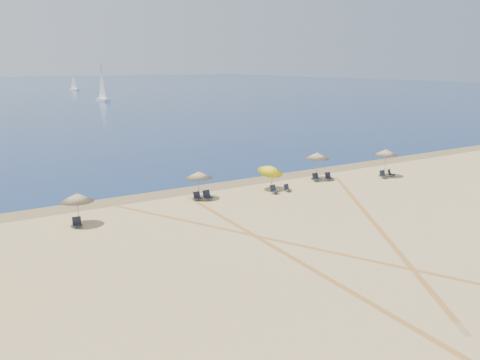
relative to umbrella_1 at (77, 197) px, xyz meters
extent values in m
plane|color=tan|center=(13.21, -19.29, -1.90)|extent=(160.00, 160.00, 0.00)
plane|color=olive|center=(13.21, 4.71, -1.90)|extent=(500.00, 500.00, 0.00)
cylinder|color=gray|center=(0.00, 0.00, -0.87)|extent=(0.05, 0.05, 2.05)
cone|color=beige|center=(0.00, 0.00, 0.00)|extent=(2.18, 2.18, 0.55)
sphere|color=gray|center=(0.00, 0.00, 0.30)|extent=(0.08, 0.08, 0.08)
cylinder|color=gray|center=(9.98, 1.72, -0.86)|extent=(0.05, 0.11, 2.09)
cone|color=beige|center=(9.98, 1.70, 0.03)|extent=(2.20, 2.21, 0.61)
sphere|color=gray|center=(9.98, 1.70, 0.33)|extent=(0.08, 0.08, 0.08)
cylinder|color=gray|center=(16.47, 0.75, -0.93)|extent=(0.05, 0.65, 1.96)
cone|color=yellow|center=(16.47, 1.00, -0.10)|extent=(2.18, 2.24, 1.17)
sphere|color=gray|center=(16.47, 1.00, 0.20)|extent=(0.08, 0.08, 0.08)
cylinder|color=gray|center=(22.38, 1.89, -0.71)|extent=(0.05, 0.05, 2.38)
cone|color=beige|center=(22.38, 1.89, 0.33)|extent=(2.29, 2.29, 0.55)
sphere|color=gray|center=(22.38, 1.89, 0.63)|extent=(0.08, 0.08, 0.08)
cylinder|color=gray|center=(28.76, -0.58, -0.68)|extent=(0.05, 0.05, 2.45)
cone|color=beige|center=(28.76, -0.58, 0.40)|extent=(2.33, 2.33, 0.55)
sphere|color=gray|center=(28.76, -0.58, 0.70)|extent=(0.08, 0.08, 0.08)
cube|color=black|center=(-0.24, -0.53, -1.72)|extent=(0.63, 0.63, 0.05)
cube|color=black|center=(-0.20, -0.26, -1.47)|extent=(0.58, 0.28, 0.50)
cylinder|color=#A5A5AD|center=(-0.46, -0.70, -1.81)|extent=(0.02, 0.02, 0.18)
cylinder|color=#A5A5AD|center=(-0.02, -0.77, -1.81)|extent=(0.02, 0.02, 0.18)
cube|color=black|center=(9.61, 1.17, -1.72)|extent=(0.57, 0.57, 0.05)
cube|color=black|center=(9.62, 1.44, -1.48)|extent=(0.56, 0.22, 0.49)
cylinder|color=#A5A5AD|center=(9.39, 0.97, -1.81)|extent=(0.02, 0.02, 0.18)
cylinder|color=#A5A5AD|center=(9.83, 0.96, -1.81)|extent=(0.02, 0.02, 0.18)
cube|color=black|center=(10.38, 0.92, -1.70)|extent=(0.62, 0.62, 0.06)
cube|color=black|center=(10.38, 1.22, -1.44)|extent=(0.61, 0.24, 0.54)
cylinder|color=#A5A5AD|center=(10.14, 0.70, -1.80)|extent=(0.03, 0.03, 0.20)
cylinder|color=#A5A5AD|center=(10.63, 0.71, -1.80)|extent=(0.03, 0.03, 0.20)
cube|color=black|center=(15.96, -0.38, -1.71)|extent=(0.66, 0.66, 0.05)
cube|color=black|center=(15.92, -0.09, -1.45)|extent=(0.61, 0.29, 0.52)
cylinder|color=#A5A5AD|center=(15.73, -0.62, -1.81)|extent=(0.03, 0.03, 0.19)
cylinder|color=#A5A5AD|center=(16.19, -0.56, -1.81)|extent=(0.03, 0.03, 0.19)
cube|color=black|center=(17.30, -0.42, -1.73)|extent=(0.58, 0.58, 0.05)
cube|color=black|center=(17.27, -0.17, -1.51)|extent=(0.53, 0.26, 0.46)
cylinder|color=#A5A5AD|center=(17.10, -0.64, -1.82)|extent=(0.02, 0.02, 0.17)
cylinder|color=#A5A5AD|center=(17.51, -0.58, -1.82)|extent=(0.02, 0.02, 0.17)
cube|color=black|center=(21.85, 1.18, -1.70)|extent=(0.67, 0.67, 0.05)
cube|color=black|center=(21.88, 1.47, -1.44)|extent=(0.63, 0.29, 0.54)
cylinder|color=#A5A5AD|center=(21.61, 0.99, -1.80)|extent=(0.03, 0.03, 0.20)
cylinder|color=#A5A5AD|center=(22.09, 0.93, -1.80)|extent=(0.03, 0.03, 0.20)
cube|color=black|center=(23.21, 1.02, -1.72)|extent=(0.63, 0.63, 0.05)
cube|color=black|center=(23.25, 1.29, -1.47)|extent=(0.58, 0.27, 0.50)
cylinder|color=#A5A5AD|center=(22.99, 0.84, -1.81)|extent=(0.02, 0.02, 0.18)
cylinder|color=#A5A5AD|center=(23.44, 0.78, -1.81)|extent=(0.02, 0.02, 0.18)
cube|color=black|center=(28.00, -1.26, -1.70)|extent=(0.61, 0.61, 0.05)
cube|color=black|center=(28.01, -0.96, -1.44)|extent=(0.61, 0.23, 0.54)
cylinder|color=#A5A5AD|center=(27.76, -1.47, -1.80)|extent=(0.03, 0.03, 0.20)
cylinder|color=#A5A5AD|center=(28.24, -1.48, -1.80)|extent=(0.03, 0.03, 0.20)
cube|color=black|center=(29.20, -1.10, -1.72)|extent=(0.73, 0.73, 0.05)
cube|color=black|center=(29.10, -0.85, -1.48)|extent=(0.59, 0.41, 0.50)
cylinder|color=#A5A5AD|center=(29.00, -1.39, -1.81)|extent=(0.02, 0.02, 0.18)
cylinder|color=#A5A5AD|center=(29.41, -1.21, -1.81)|extent=(0.02, 0.02, 0.18)
cube|color=white|center=(38.24, 111.04, -1.53)|extent=(2.10, 6.81, 0.73)
cylinder|color=gray|center=(38.24, 111.04, 3.23)|extent=(0.15, 0.15, 9.77)
cube|color=white|center=(47.75, 175.27, -1.61)|extent=(2.80, 5.35, 0.57)
cylinder|color=gray|center=(47.75, 175.27, 2.07)|extent=(0.11, 0.11, 7.56)
plane|color=tan|center=(8.23, -12.46, -1.90)|extent=(30.18, 30.18, 0.00)
plane|color=tan|center=(8.32, -11.37, -1.90)|extent=(30.18, 30.18, 0.00)
plane|color=tan|center=(16.44, -10.95, -1.90)|extent=(38.73, 38.73, 0.00)
plane|color=tan|center=(17.04, -10.03, -1.90)|extent=(38.73, 38.73, 0.00)
plane|color=tan|center=(8.82, -8.69, -1.90)|extent=(36.83, 36.83, 0.00)
plane|color=tan|center=(8.39, -7.68, -1.90)|extent=(36.83, 36.83, 0.00)
camera|label=1|loc=(-8.66, -33.15, 8.61)|focal=38.39mm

